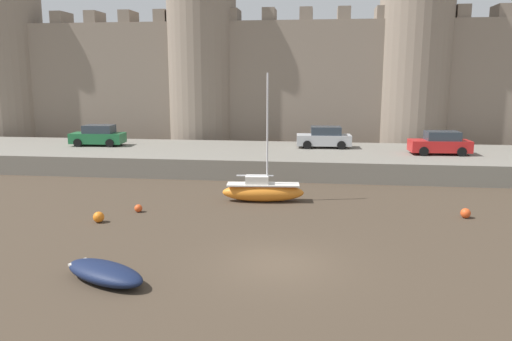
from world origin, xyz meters
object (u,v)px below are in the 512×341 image
Objects in this scene: mooring_buoy_mid_mud at (99,217)px; car_quay_west at (324,138)px; mooring_buoy_near_shore at (138,208)px; car_quay_centre_west at (98,136)px; sailboat_near_channel_left at (263,191)px; rowboat_midflat_right at (105,272)px; mooring_buoy_near_channel at (466,213)px; car_quay_east at (440,143)px.

mooring_buoy_mid_mud is 0.12× the size of car_quay_west.
car_quay_centre_west is (-8.26, 13.66, 1.93)m from mooring_buoy_near_shore.
sailboat_near_channel_left reaches higher than rowboat_midflat_right.
car_quay_centre_west is at bearing 114.27° from mooring_buoy_mid_mud.
rowboat_midflat_right is 8.70m from mooring_buoy_near_shore.
mooring_buoy_near_channel is 0.12× the size of car_quay_east.
car_quay_east is at bearing 37.78° from mooring_buoy_mid_mud.
car_quay_east is 1.00× the size of car_quay_west.
rowboat_midflat_right is (-4.03, -11.44, -0.27)m from sailboat_near_channel_left.
car_quay_west is (3.40, 11.78, 1.52)m from sailboat_near_channel_left.
mooring_buoy_near_shore is (-1.96, 8.47, -0.14)m from rowboat_midflat_right.
rowboat_midflat_right reaches higher than mooring_buoy_near_channel.
mooring_buoy_mid_mud is at bearing -65.73° from car_quay_centre_west.
rowboat_midflat_right is 24.45m from car_quay_west.
car_quay_west reaches higher than mooring_buoy_near_shore.
car_quay_west is (9.39, 14.75, 1.93)m from mooring_buoy_near_shore.
mooring_buoy_near_shore is (1.21, 1.96, -0.06)m from mooring_buoy_mid_mud.
car_quay_east reaches higher than rowboat_midflat_right.
car_quay_east is 25.70m from car_quay_centre_west.
mooring_buoy_near_channel is 16.16m from mooring_buoy_near_shore.
sailboat_near_channel_left is 1.66× the size of car_quay_west.
car_quay_east is (17.41, 12.47, 1.93)m from mooring_buoy_near_shore.
rowboat_midflat_right is at bearing -65.21° from car_quay_centre_west.
car_quay_west is (10.60, 16.71, 1.87)m from mooring_buoy_mid_mud.
car_quay_east is 8.34m from car_quay_west.
rowboat_midflat_right is 0.86× the size of car_quay_centre_west.
sailboat_near_channel_left reaches higher than car_quay_centre_west.
sailboat_near_channel_left is at bearing -36.88° from car_quay_centre_west.
mooring_buoy_near_shore is at bearing -176.50° from mooring_buoy_near_channel.
car_quay_centre_west reaches higher than mooring_buoy_mid_mud.
car_quay_centre_west reaches higher than mooring_buoy_near_channel.
rowboat_midflat_right is at bearing -107.73° from car_quay_west.
car_quay_east is at bearing 39.76° from sailboat_near_channel_left.
sailboat_near_channel_left is 17.60× the size of mooring_buoy_near_shore.
car_quay_west is at bearing 3.53° from car_quay_centre_west.
sailboat_near_channel_left reaches higher than car_quay_east.
mooring_buoy_near_shore is at bearing -122.48° from car_quay_west.
car_quay_west is at bearing 57.52° from mooring_buoy_near_shore.
rowboat_midflat_right reaches higher than mooring_buoy_mid_mud.
car_quay_east reaches higher than mooring_buoy_mid_mud.
rowboat_midflat_right is at bearing -126.41° from car_quay_east.
sailboat_near_channel_left is at bearing 70.61° from rowboat_midflat_right.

